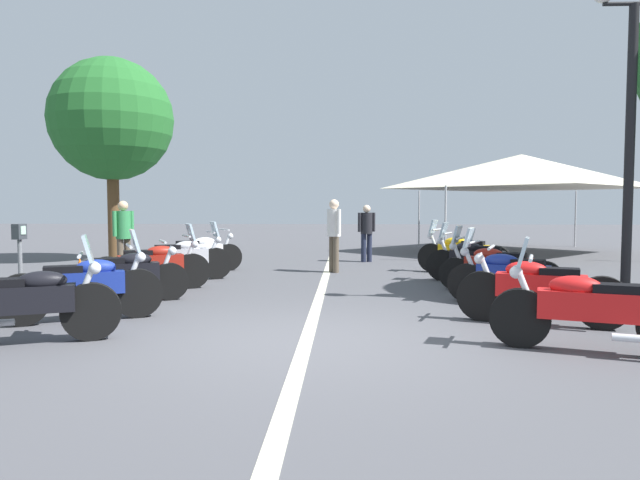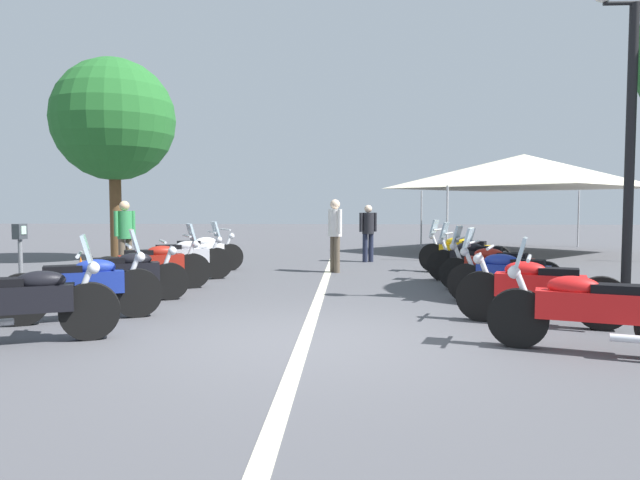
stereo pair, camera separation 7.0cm
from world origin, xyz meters
TOP-DOWN VIEW (x-y plane):
  - ground_plane at (0.00, 0.00)m, footprint 80.00×80.00m
  - lane_centre_stripe at (3.78, 0.00)m, footprint 16.42×0.16m
  - motorcycle_left_row_0 at (-0.31, 3.08)m, footprint 0.98×1.93m
  - motorcycle_left_row_1 at (0.98, 3.05)m, footprint 1.08×1.95m
  - motorcycle_left_row_2 at (2.44, 3.08)m, footprint 1.08×1.91m
  - motorcycle_left_row_3 at (3.73, 3.07)m, footprint 1.16×1.96m
  - motorcycle_left_row_4 at (5.07, 2.96)m, footprint 1.18×2.02m
  - motorcycle_left_row_5 at (6.58, 2.99)m, footprint 1.29×1.92m
  - motorcycle_right_row_0 at (-0.37, -3.02)m, footprint 0.94×2.03m
  - motorcycle_right_row_1 at (1.04, -2.96)m, footprint 0.96×2.05m
  - motorcycle_right_row_2 at (2.48, -3.01)m, footprint 1.07×1.89m
  - motorcycle_right_row_3 at (3.80, -3.13)m, footprint 1.09×2.00m
  - motorcycle_right_row_4 at (5.12, -3.05)m, footprint 1.01×1.93m
  - motorcycle_right_row_5 at (6.64, -3.09)m, footprint 1.10×1.97m
  - street_lamp_twin_globe at (2.33, -4.67)m, footprint 0.32×1.22m
  - parking_meter at (1.51, 4.23)m, footprint 0.19×0.14m
  - traffic_cone_0 at (3.81, 4.46)m, footprint 0.36×0.36m
  - bystander_1 at (6.72, -0.17)m, footprint 0.47×0.32m
  - bystander_2 at (5.89, 4.46)m, footprint 0.46×0.33m
  - bystander_3 at (9.19, -1.00)m, footprint 0.32×0.48m
  - roadside_tree_1 at (9.08, 6.00)m, footprint 3.33×3.33m
  - event_tent at (12.39, -6.10)m, footprint 6.46×6.46m

SIDE VIEW (x-z plane):
  - ground_plane at x=0.00m, z-range 0.00..0.00m
  - lane_centre_stripe at x=3.78m, z-range 0.00..0.01m
  - traffic_cone_0 at x=3.81m, z-range -0.02..0.60m
  - motorcycle_left_row_2 at x=2.44m, z-range -0.04..0.94m
  - motorcycle_right_row_3 at x=3.80m, z-range -0.14..1.05m
  - motorcycle_left_row_5 at x=6.58m, z-range -0.04..0.96m
  - motorcycle_right_row_2 at x=2.48m, z-range -0.14..1.06m
  - motorcycle_right_row_1 at x=1.04m, z-range -0.04..0.98m
  - motorcycle_right_row_4 at x=5.12m, z-range -0.14..1.07m
  - motorcycle_right_row_0 at x=-0.37m, z-range -0.14..1.08m
  - motorcycle_left_row_3 at x=3.73m, z-range -0.14..1.08m
  - motorcycle_left_row_4 at x=5.07m, z-range -0.14..1.08m
  - motorcycle_right_row_5 at x=6.64m, z-range -0.14..1.09m
  - motorcycle_left_row_0 at x=-0.31m, z-range -0.14..1.09m
  - motorcycle_left_row_1 at x=0.98m, z-range -0.14..1.09m
  - parking_meter at x=1.51m, z-range 0.25..1.54m
  - bystander_3 at x=9.19m, z-range 0.13..1.69m
  - bystander_2 at x=5.89m, z-range 0.14..1.79m
  - bystander_1 at x=6.72m, z-range 0.15..1.84m
  - event_tent at x=12.39m, z-range 1.05..4.25m
  - street_lamp_twin_globe at x=2.33m, z-range 0.89..5.74m
  - roadside_tree_1 at x=9.08m, z-range 1.10..6.67m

